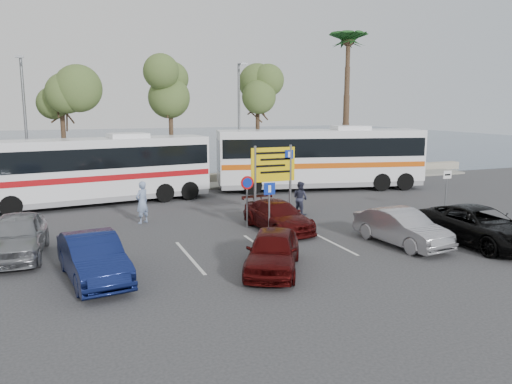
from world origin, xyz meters
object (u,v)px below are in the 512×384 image
object	(u,v)px
coach_bus_left	(96,172)
car_silver_a	(17,236)
coach_bus_right	(320,160)
car_maroon	(278,216)
car_silver_b	(402,227)
pedestrian_far	(300,198)
suv_black	(480,226)
car_blue	(93,258)
direction_sign	(273,170)
pedestrian_near	(142,202)
car_red	(273,250)
street_lamp_left	(25,120)
street_lamp_right	(239,118)

from	to	relation	value
coach_bus_left	car_silver_a	world-z (taller)	coach_bus_left
coach_bus_right	car_maroon	size ratio (longest dim) A/B	3.11
car_silver_a	car_maroon	world-z (taller)	car_silver_a
coach_bus_right	car_silver_a	world-z (taller)	coach_bus_right
car_silver_b	pedestrian_far	world-z (taller)	pedestrian_far
car_silver_a	suv_black	world-z (taller)	car_silver_a
car_blue	car_silver_b	xyz separation A→B (m)	(11.54, -0.21, -0.03)
pedestrian_far	coach_bus_right	bearing A→B (deg)	-57.40
car_blue	car_silver_b	world-z (taller)	car_blue
car_maroon	car_silver_b	bearing A→B (deg)	-53.75
suv_black	car_silver_b	bearing A→B (deg)	159.49
direction_sign	coach_bus_right	xyz separation A→B (m)	(6.50, 7.30, -0.51)
car_silver_a	car_blue	xyz separation A→B (m)	(2.40, -3.54, -0.06)
car_silver_a	pedestrian_near	size ratio (longest dim) A/B	2.36
car_silver_b	pedestrian_near	xyz separation A→B (m)	(-8.90, 7.47, 0.28)
car_red	pedestrian_near	world-z (taller)	pedestrian_near
pedestrian_far	pedestrian_near	bearing A→B (deg)	60.73
coach_bus_right	car_maroon	world-z (taller)	coach_bus_right
direction_sign	car_silver_a	xyz separation A→B (m)	(-10.88, -1.92, -1.64)
car_maroon	car_red	world-z (taller)	car_red
coach_bus_left	pedestrian_near	bearing A→B (deg)	-73.19
street_lamp_left	car_silver_a	distance (m)	12.82
car_silver_a	car_blue	distance (m)	4.28
car_red	car_maroon	bearing A→B (deg)	92.84
car_maroon	suv_black	bearing A→B (deg)	-43.15
pedestrian_near	direction_sign	bearing A→B (deg)	127.23
coach_bus_left	car_red	distance (m)	14.78
coach_bus_right	suv_black	bearing A→B (deg)	-92.05
car_blue	pedestrian_far	world-z (taller)	pedestrian_far
car_blue	car_maroon	size ratio (longest dim) A/B	1.01
car_red	pedestrian_near	size ratio (longest dim) A/B	2.07
car_red	pedestrian_far	size ratio (longest dim) A/B	2.43
car_red	direction_sign	bearing A→B (deg)	95.14
pedestrian_near	pedestrian_far	size ratio (longest dim) A/B	1.17
street_lamp_left	street_lamp_right	xyz separation A→B (m)	(13.00, 0.00, 0.00)
car_silver_a	car_maroon	size ratio (longest dim) A/B	1.06
car_blue	direction_sign	bearing A→B (deg)	24.53
suv_black	pedestrian_far	distance (m)	8.57
coach_bus_left	car_maroon	bearing A→B (deg)	-52.07
car_silver_a	suv_black	bearing A→B (deg)	-11.74
direction_sign	car_blue	distance (m)	10.23
direction_sign	car_silver_a	bearing A→B (deg)	-169.98
car_blue	car_red	bearing A→B (deg)	-20.73
car_silver_a	car_silver_b	bearing A→B (deg)	-10.99
coach_bus_right	pedestrian_near	size ratio (longest dim) A/B	6.89
direction_sign	car_blue	size ratio (longest dim) A/B	0.82
street_lamp_right	coach_bus_right	distance (m)	6.04
pedestrian_far	coach_bus_left	bearing A→B (deg)	33.34
direction_sign	car_red	world-z (taller)	direction_sign
street_lamp_right	suv_black	distance (m)	17.90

